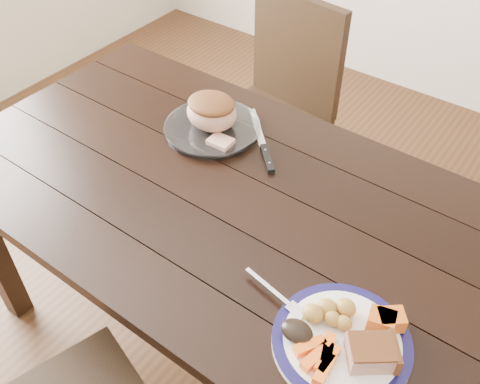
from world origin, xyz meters
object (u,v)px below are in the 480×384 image
Objects in this scene: fork at (279,296)px; carving_knife at (265,150)px; dining_table at (222,213)px; chair_far at (277,102)px; dinner_plate at (341,342)px; serving_platter at (212,129)px; pork_slice at (371,353)px; roast_joint at (212,113)px.

fork is 0.53m from carving_knife.
chair_far is at bearing 111.47° from dining_table.
fork is (0.33, -0.21, 0.11)m from dining_table.
chair_far reaches higher than dinner_plate.
pork_slice reaches higher than serving_platter.
roast_joint is (-0.68, 0.42, 0.06)m from dinner_plate.
fork is 0.73× the size of carving_knife.
roast_joint is at bearing -132.40° from carving_knife.
fork is 0.66m from roast_joint.
fork reaches higher than dining_table.
roast_joint reaches higher than dining_table.
roast_joint is 0.66× the size of carving_knife.
serving_platter is at bearing -132.40° from carving_knife.
pork_slice reaches higher than dining_table.
chair_far is at bearing 131.16° from pork_slice.
dinner_plate is at bearing 175.24° from pork_slice.
serving_platter is at bearing 148.01° from dinner_plate.
dinner_plate is at bearing -31.99° from serving_platter.
serving_platter is at bearing 149.99° from pork_slice.
serving_platter is 0.66m from fork.
dinner_plate is 0.07m from pork_slice.
dining_table is 0.55m from dinner_plate.
dining_table is 1.73× the size of chair_far.
roast_joint is (-0.74, 0.43, 0.03)m from pork_slice.
roast_joint is at bearing 0.00° from serving_platter.
roast_joint is (0.11, -0.54, 0.29)m from chair_far.
roast_joint is at bearing 148.01° from dinner_plate.
pork_slice is (0.56, -0.23, 0.13)m from dining_table.
roast_joint is at bearing 108.00° from chair_far.
carving_knife reaches higher than dining_table.
pork_slice is 0.86m from roast_joint.
dining_table is at bearing -46.80° from serving_platter.
chair_far is 0.60m from serving_platter.
serving_platter is (-0.68, 0.42, 0.00)m from dinner_plate.
fork is (-0.23, 0.02, -0.02)m from pork_slice.
dining_table is at bearing 118.39° from chair_far.
serving_platter is at bearing 108.00° from chair_far.
dinner_plate is (0.49, -0.23, 0.10)m from dining_table.
serving_platter is 0.19m from carving_knife.
carving_knife is at bearing 88.75° from dining_table.
serving_platter is at bearing 133.20° from dining_table.
serving_platter is 1.63× the size of fork.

